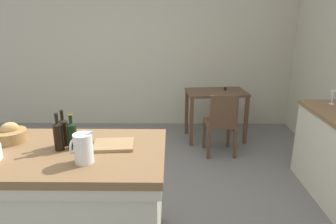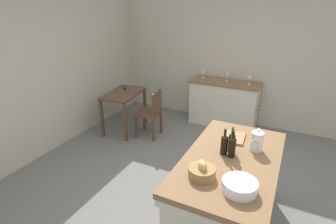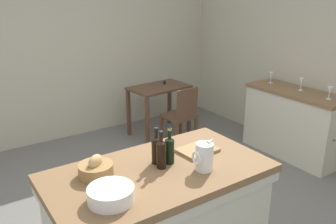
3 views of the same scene
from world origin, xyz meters
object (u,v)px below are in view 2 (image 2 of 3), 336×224
object	(u,v)px
wine_bottle_dark	(232,142)
island_table	(228,191)
wash_bowl	(240,186)
cutting_board	(234,137)
wooden_chair	(151,112)
wine_bottle_amber	(224,144)
pitcher	(257,141)
wine_glass_middle	(203,73)
wine_bottle_green	(232,146)
wine_glass_far_left	(250,79)
side_cabinet	(224,103)
bread_basket	(202,171)
writing_desk	(124,99)
wine_glass_left	(227,75)

from	to	relation	value
wine_bottle_dark	island_table	bearing A→B (deg)	-161.45
wash_bowl	cutting_board	world-z (taller)	wash_bowl
wooden_chair	wash_bowl	distance (m)	2.90
cutting_board	wine_bottle_amber	size ratio (longest dim) A/B	1.06
pitcher	wine_glass_middle	bearing A→B (deg)	30.83
wine_bottle_amber	wine_bottle_green	distance (m)	0.09
island_table	wine_glass_far_left	bearing A→B (deg)	7.06
side_cabinet	wash_bowl	world-z (taller)	wash_bowl
wash_bowl	wooden_chair	bearing A→B (deg)	44.96
bread_basket	wine_bottle_green	world-z (taller)	wine_bottle_green
writing_desk	wine_glass_left	distance (m)	2.07
wine_bottle_amber	wine_glass_left	xyz separation A→B (m)	(2.67, 0.67, 0.01)
cutting_board	wooden_chair	bearing A→B (deg)	57.33
bread_basket	wine_glass_middle	world-z (taller)	wine_glass_middle
wine_glass_middle	cutting_board	bearing A→B (deg)	-152.58
pitcher	wine_bottle_green	distance (m)	0.32
writing_desk	wine_bottle_dark	bearing A→B (deg)	-120.92
cutting_board	wine_bottle_dark	bearing A→B (deg)	-172.55
wine_bottle_amber	wine_glass_far_left	xyz separation A→B (m)	(2.62, 0.23, -0.00)
pitcher	wine_bottle_dark	world-z (taller)	wine_bottle_dark
wash_bowl	wine_glass_left	world-z (taller)	wine_glass_left
pitcher	wine_glass_middle	xyz separation A→B (m)	(2.43, 1.45, 0.01)
wash_bowl	wine_glass_far_left	distance (m)	3.17
wine_bottle_green	side_cabinet	bearing A→B (deg)	16.26
pitcher	wine_bottle_dark	size ratio (longest dim) A/B	0.90
cutting_board	wine_glass_middle	distance (m)	2.57
bread_basket	wine_glass_middle	distance (m)	3.31
pitcher	wooden_chair	bearing A→B (deg)	57.70
island_table	wine_bottle_dark	xyz separation A→B (m)	(0.12, 0.04, 0.53)
island_table	wine_bottle_dark	bearing A→B (deg)	18.55
wine_glass_left	wine_glass_middle	distance (m)	0.49
side_cabinet	wine_glass_middle	world-z (taller)	wine_glass_middle
side_cabinet	wine_glass_left	xyz separation A→B (m)	(0.06, -0.01, 0.57)
writing_desk	wine_glass_middle	bearing A→B (deg)	-46.09
wine_glass_far_left	wine_glass_middle	xyz separation A→B (m)	(0.05, 0.93, 0.00)
wine_glass_far_left	wine_bottle_amber	bearing A→B (deg)	-174.94
wooden_chair	cutting_board	xyz separation A→B (m)	(-1.13, -1.76, 0.44)
wine_bottle_dark	writing_desk	bearing A→B (deg)	59.08
wooden_chair	wine_bottle_amber	distance (m)	2.37
bread_basket	wine_glass_middle	bearing A→B (deg)	19.25
island_table	wooden_chair	world-z (taller)	island_table
side_cabinet	wine_bottle_green	distance (m)	2.79
wine_glass_far_left	wine_glass_left	distance (m)	0.44
side_cabinet	wooden_chair	world-z (taller)	side_cabinet
wine_glass_middle	wine_glass_far_left	bearing A→B (deg)	-92.82
wash_bowl	bread_basket	bearing A→B (deg)	82.04
wine_glass_left	island_table	bearing A→B (deg)	-164.20
wine_bottle_green	wine_glass_left	xyz separation A→B (m)	(2.68, 0.75, 0.00)
wine_glass_left	side_cabinet	bearing A→B (deg)	169.29
wine_bottle_green	wine_glass_left	bearing A→B (deg)	15.71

